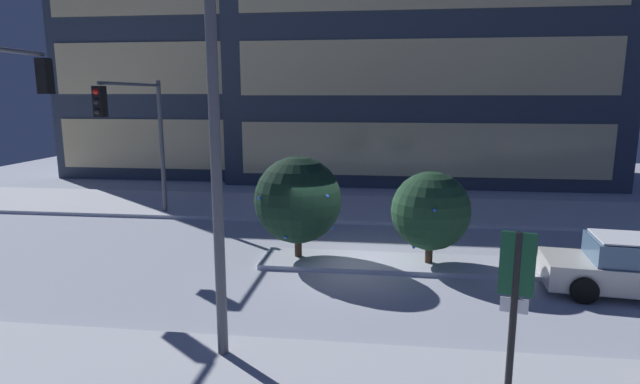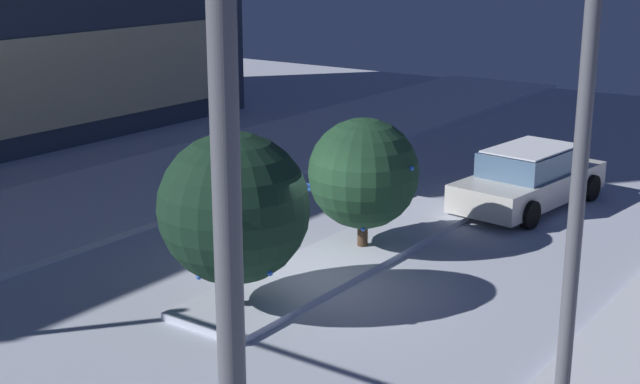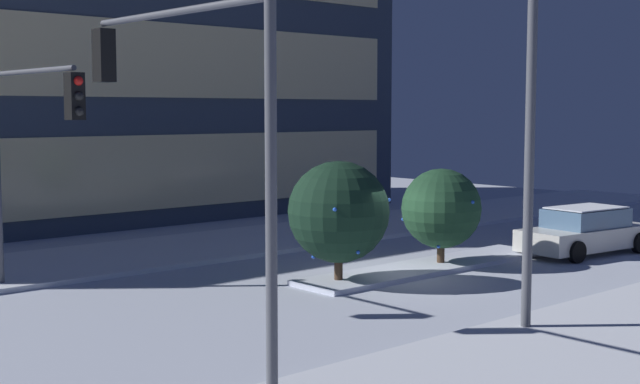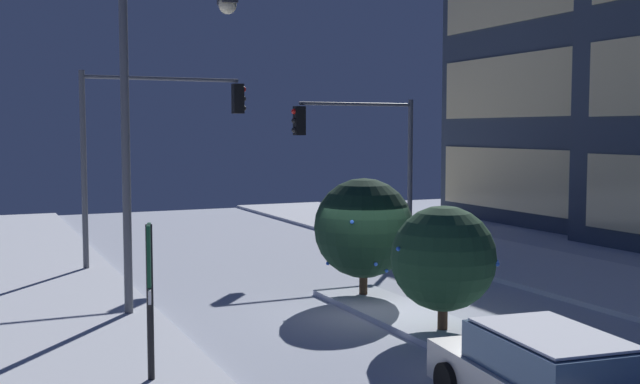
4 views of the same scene
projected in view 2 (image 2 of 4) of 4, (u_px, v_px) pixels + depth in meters
The scene contains 8 objects.
ground at pixel (296, 293), 16.48m from camera, with size 52.00×52.00×0.00m, color silver.
curb_strip_far at pixel (36, 218), 20.71m from camera, with size 52.00×5.20×0.14m, color silver.
median_strip at pixel (349, 255), 18.30m from camera, with size 9.00×1.80×0.14m, color silver.
car_near at pixel (530, 178), 21.72m from camera, with size 4.93×2.43×1.49m.
traffic_light_corner_near_left at pixel (12, 192), 6.64m from camera, with size 0.32×5.46×6.35m.
street_lamp_arched at pixel (536, 41), 11.02m from camera, with size 0.69×2.74×7.87m.
decorated_tree_median at pixel (234, 208), 15.15m from camera, with size 2.64×2.64×3.23m.
decorated_tree_right_of_median at pixel (363, 173), 18.23m from camera, with size 2.30×2.33×2.86m.
Camera 2 is at (-12.25, -9.26, 6.29)m, focal length 49.75 mm.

